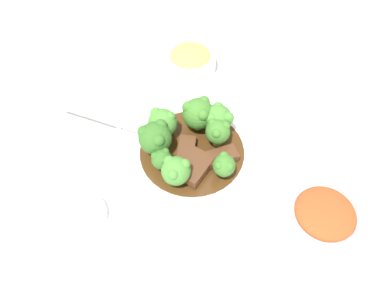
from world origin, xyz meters
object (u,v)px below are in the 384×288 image
broccoli_floret_0 (163,123)px  side_bowl_kimchi (323,217)px  broccoli_floret_5 (224,165)px  serving_spoon (142,132)px  sauce_dish (84,214)px  broccoli_floret_3 (218,132)px  broccoli_floret_4 (155,138)px  broccoli_floret_6 (176,170)px  main_plate (192,152)px  beef_strip_2 (184,150)px  broccoli_floret_7 (162,159)px  broccoli_floret_2 (219,120)px  beef_strip_1 (195,167)px  beef_strip_0 (217,158)px  side_bowl_appetizer (190,60)px  broccoli_floret_1 (198,113)px

broccoli_floret_0 → side_bowl_kimchi: (-0.28, -0.05, -0.02)m
broccoli_floret_5 → serving_spoon: 0.16m
side_bowl_kimchi → sauce_dish: 0.35m
broccoli_floret_3 → broccoli_floret_4: size_ratio=0.88×
broccoli_floret_6 → serving_spoon: bearing=-12.2°
main_plate → serving_spoon: serving_spoon is taller
main_plate → side_bowl_kimchi: side_bowl_kimchi is taller
beef_strip_2 → broccoli_floret_7: size_ratio=1.54×
broccoli_floret_4 → serving_spoon: (0.04, -0.01, -0.03)m
serving_spoon → main_plate: bearing=-156.4°
serving_spoon → broccoli_floret_2: bearing=-132.0°
beef_strip_1 → broccoli_floret_0: bearing=-9.5°
beef_strip_0 → broccoli_floret_6: (0.02, 0.07, 0.02)m
broccoli_floret_7 → broccoli_floret_5: bearing=-142.4°
side_bowl_appetizer → broccoli_floret_2: bearing=149.8°
broccoli_floret_3 → sauce_dish: (0.06, 0.23, -0.05)m
beef_strip_1 → broccoli_floret_5: broccoli_floret_5 is taller
broccoli_floret_3 → broccoli_floret_6: (-0.00, 0.10, -0.00)m
broccoli_floret_6 → side_bowl_appetizer: 0.28m
main_plate → beef_strip_2: (0.00, 0.01, 0.02)m
broccoli_floret_4 → broccoli_floret_1: bearing=-99.0°
broccoli_floret_2 → broccoli_floret_6: 0.12m
broccoli_floret_0 → beef_strip_0: bearing=-166.8°
broccoli_floret_3 → side_bowl_appetizer: (0.18, -0.11, -0.03)m
beef_strip_0 → broccoli_floret_6: 0.08m
side_bowl_kimchi → side_bowl_appetizer: 0.39m
broccoli_floret_0 → broccoli_floret_5: 0.13m
broccoli_floret_3 → sauce_dish: 0.24m
broccoli_floret_1 → sauce_dish: bearing=87.6°
beef_strip_0 → broccoli_floret_3: (0.02, -0.02, 0.03)m
beef_strip_0 → broccoli_floret_1: 0.08m
beef_strip_1 → broccoli_floret_1: broccoli_floret_1 is taller
broccoli_floret_0 → beef_strip_1: bearing=170.5°
beef_strip_0 → beef_strip_2: 0.05m
beef_strip_1 → broccoli_floret_5: bearing=-145.5°
beef_strip_2 → broccoli_floret_6: size_ratio=1.23×
broccoli_floret_7 → side_bowl_kimchi: size_ratio=0.36×
serving_spoon → broccoli_floret_3: bearing=-144.7°
beef_strip_1 → serving_spoon: 0.11m
beef_strip_1 → side_bowl_kimchi: bearing=-160.2°
broccoli_floret_3 → side_bowl_appetizer: 0.21m
sauce_dish → side_bowl_kimchi: bearing=-137.5°
beef_strip_0 → side_bowl_appetizer: size_ratio=0.71×
broccoli_floret_4 → broccoli_floret_6: bearing=165.2°
broccoli_floret_1 → broccoli_floret_4: same height
side_bowl_appetizer → broccoli_floret_1: bearing=139.3°
broccoli_floret_7 → beef_strip_1: bearing=-139.6°
broccoli_floret_0 → sauce_dish: (-0.02, 0.18, -0.04)m
main_plate → broccoli_floret_6: 0.07m
broccoli_floret_7 → beef_strip_2: bearing=-94.6°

